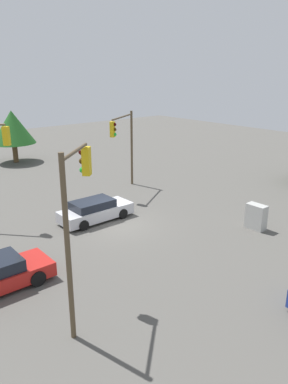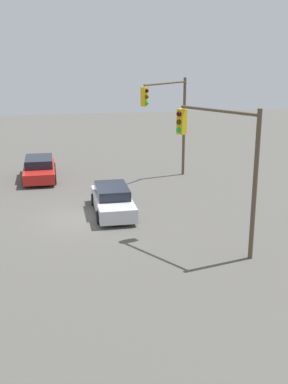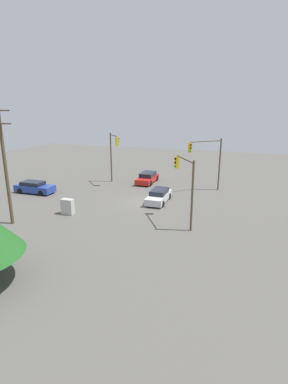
{
  "view_description": "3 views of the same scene",
  "coord_description": "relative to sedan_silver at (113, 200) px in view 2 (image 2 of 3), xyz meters",
  "views": [
    {
      "loc": [
        16.67,
        -12.12,
        8.79
      ],
      "look_at": [
        -0.87,
        2.72,
        1.27
      ],
      "focal_mm": 35.0,
      "sensor_mm": 36.0,
      "label": 1
    },
    {
      "loc": [
        1.32,
        22.09,
        7.85
      ],
      "look_at": [
        -2.31,
        3.42,
        2.21
      ],
      "focal_mm": 45.0,
      "sensor_mm": 36.0,
      "label": 2
    },
    {
      "loc": [
        -9.71,
        28.55,
        9.87
      ],
      "look_at": [
        -0.79,
        2.16,
        1.78
      ],
      "focal_mm": 28.0,
      "sensor_mm": 36.0,
      "label": 3
    }
  ],
  "objects": [
    {
      "name": "sedan_red",
      "position": [
        3.69,
        -7.42,
        0.01
      ],
      "size": [
        2.02,
        4.65,
        1.34
      ],
      "color": "red",
      "rests_on": "ground_plane"
    },
    {
      "name": "ground_plane",
      "position": [
        1.5,
        0.64,
        -0.64
      ],
      "size": [
        80.0,
        80.0,
        0.0
      ],
      "primitive_type": "plane",
      "color": "#54514C"
    },
    {
      "name": "traffic_signal_main",
      "position": [
        -3.71,
        5.14,
        3.38
      ],
      "size": [
        2.35,
        3.53,
        5.83
      ],
      "rotation": [
        0.0,
        0.0,
        -1.01
      ],
      "color": "brown",
      "rests_on": "ground_plane"
    },
    {
      "name": "traffic_signal_aux",
      "position": [
        -4.23,
        -5.63,
        3.64
      ],
      "size": [
        3.43,
        3.09,
        6.2
      ],
      "rotation": [
        0.0,
        0.0,
        0.72
      ],
      "color": "brown",
      "rests_on": "ground_plane"
    },
    {
      "name": "sedan_silver",
      "position": [
        0.0,
        0.0,
        0.0
      ],
      "size": [
        1.88,
        4.56,
        1.33
      ],
      "color": "silver",
      "rests_on": "ground_plane"
    }
  ]
}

